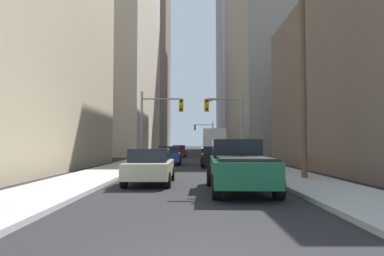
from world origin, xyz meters
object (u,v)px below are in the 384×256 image
at_px(sedan_black, 214,156).
at_px(sedan_blue, 169,155).
at_px(traffic_signal_far_right, 205,132).
at_px(traffic_signal_near_right, 226,116).
at_px(city_bus, 213,142).
at_px(pickup_truck_green, 239,166).
at_px(sedan_beige, 150,166).
at_px(sedan_maroon, 179,151).
at_px(traffic_signal_near_left, 160,115).

xyz_separation_m(sedan_black, sedan_blue, (-3.52, 2.66, 0.00)).
distance_m(sedan_blue, traffic_signal_far_right, 38.71).
bearing_deg(traffic_signal_near_right, city_bus, 90.34).
height_order(city_bus, pickup_truck_green, city_bus).
relative_size(pickup_truck_green, traffic_signal_near_right, 0.91).
xyz_separation_m(city_bus, sedan_blue, (-4.57, -14.96, -1.16)).
bearing_deg(traffic_signal_far_right, city_bus, -89.51).
relative_size(city_bus, sedan_blue, 2.74).
xyz_separation_m(sedan_beige, sedan_black, (3.43, 10.55, 0.00)).
distance_m(sedan_maroon, traffic_signal_near_right, 17.34).
bearing_deg(pickup_truck_green, sedan_blue, 103.18).
distance_m(sedan_black, traffic_signal_far_right, 41.12).
height_order(pickup_truck_green, sedan_beige, pickup_truck_green).
relative_size(sedan_blue, traffic_signal_near_left, 0.70).
distance_m(sedan_black, sedan_blue, 4.41).
bearing_deg(traffic_signal_far_right, pickup_truck_green, -90.82).
bearing_deg(traffic_signal_near_right, sedan_black, -115.37).
bearing_deg(traffic_signal_near_right, traffic_signal_far_right, 90.43).
xyz_separation_m(pickup_truck_green, sedan_beige, (-3.52, 2.21, -0.16)).
xyz_separation_m(sedan_blue, traffic_signal_near_left, (-0.75, -0.25, 3.26)).
relative_size(sedan_black, traffic_signal_near_right, 0.71).
height_order(pickup_truck_green, sedan_blue, pickup_truck_green).
height_order(sedan_black, traffic_signal_near_left, traffic_signal_near_left).
bearing_deg(traffic_signal_far_right, sedan_blue, -96.51).
height_order(sedan_blue, traffic_signal_near_right, traffic_signal_near_right).
distance_m(sedan_black, traffic_signal_near_left, 5.89).
relative_size(sedan_beige, traffic_signal_near_right, 0.70).
bearing_deg(sedan_black, sedan_beige, -108.01).
height_order(city_bus, traffic_signal_near_right, traffic_signal_near_right).
xyz_separation_m(sedan_maroon, traffic_signal_near_right, (4.47, -16.43, 3.24)).
height_order(sedan_blue, traffic_signal_far_right, traffic_signal_far_right).
bearing_deg(sedan_blue, pickup_truck_green, -76.82).
relative_size(traffic_signal_near_left, traffic_signal_near_right, 1.00).
xyz_separation_m(sedan_blue, sedan_maroon, (0.19, 16.18, 0.00)).
distance_m(city_bus, sedan_black, 17.69).
xyz_separation_m(city_bus, sedan_black, (-1.05, -17.63, -1.16)).
bearing_deg(sedan_maroon, traffic_signal_far_right, 79.30).
bearing_deg(sedan_beige, pickup_truck_green, -32.07).
height_order(sedan_black, sedan_blue, same).
bearing_deg(sedan_maroon, traffic_signal_near_right, -74.77).
relative_size(pickup_truck_green, sedan_blue, 1.29).
bearing_deg(sedan_beige, traffic_signal_near_left, 93.71).
height_order(traffic_signal_near_left, traffic_signal_near_right, same).
bearing_deg(traffic_signal_near_right, traffic_signal_near_left, 180.00).
xyz_separation_m(city_bus, sedan_maroon, (-4.38, 1.22, -1.16)).
height_order(sedan_black, traffic_signal_near_right, traffic_signal_near_right).
relative_size(sedan_maroon, traffic_signal_near_left, 0.71).
bearing_deg(traffic_signal_near_left, sedan_blue, 18.40).
bearing_deg(city_bus, traffic_signal_near_right, -89.66).
height_order(sedan_beige, sedan_maroon, same).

